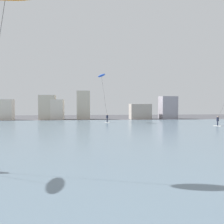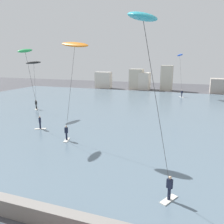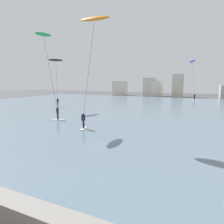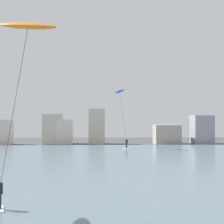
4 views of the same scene
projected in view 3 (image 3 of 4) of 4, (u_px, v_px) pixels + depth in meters
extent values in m
cube|color=slate|center=(169.00, 111.00, 29.68)|extent=(84.00, 52.00, 0.10)
cube|color=beige|center=(120.00, 88.00, 63.29)|extent=(4.70, 2.42, 4.75)
cube|color=beige|center=(150.00, 87.00, 59.64)|extent=(3.72, 2.77, 5.75)
cube|color=beige|center=(157.00, 89.00, 59.19)|extent=(2.83, 3.79, 4.75)
cube|color=beige|center=(178.00, 86.00, 56.75)|extent=(3.11, 2.57, 6.81)
cube|color=silver|center=(84.00, 128.00, 18.62)|extent=(0.84, 1.47, 0.06)
cylinder|color=#191E33|center=(83.00, 124.00, 18.55)|extent=(0.20, 0.20, 0.78)
cube|color=#191E33|center=(83.00, 117.00, 18.44)|extent=(0.39, 0.31, 0.60)
sphere|color=beige|center=(83.00, 113.00, 18.37)|extent=(0.20, 0.20, 0.20)
cylinder|color=#333333|center=(88.00, 72.00, 17.30)|extent=(1.57, 0.33, 8.68)
ellipsoid|color=orange|center=(94.00, 19.00, 16.12)|extent=(3.47, 1.89, 0.96)
cube|color=silver|center=(194.00, 100.00, 45.25)|extent=(1.27, 1.33, 0.06)
cylinder|color=#191E33|center=(194.00, 99.00, 45.18)|extent=(0.20, 0.20, 0.78)
cube|color=#191E33|center=(195.00, 96.00, 45.07)|extent=(0.40, 0.39, 0.60)
sphere|color=beige|center=(195.00, 94.00, 45.00)|extent=(0.20, 0.20, 0.20)
cylinder|color=#333333|center=(193.00, 79.00, 45.12)|extent=(1.07, 1.13, 8.08)
ellipsoid|color=blue|center=(192.00, 61.00, 45.14)|extent=(1.95, 3.20, 0.79)
cube|color=silver|center=(58.00, 107.00, 34.52)|extent=(1.14, 1.41, 0.06)
cylinder|color=black|center=(58.00, 104.00, 34.46)|extent=(0.20, 0.20, 0.78)
cube|color=black|center=(58.00, 101.00, 34.34)|extent=(0.40, 0.37, 0.60)
sphere|color=#9E7051|center=(58.00, 98.00, 34.28)|extent=(0.20, 0.20, 0.20)
cylinder|color=#333333|center=(57.00, 82.00, 32.31)|extent=(2.04, 2.45, 6.75)
ellipsoid|color=black|center=(56.00, 60.00, 30.25)|extent=(1.39, 3.11, 0.51)
cube|color=silver|center=(58.00, 119.00, 22.92)|extent=(1.45, 1.00, 0.06)
cylinder|color=#191E33|center=(58.00, 116.00, 22.85)|extent=(0.20, 0.20, 0.78)
cube|color=#191E33|center=(57.00, 110.00, 22.74)|extent=(0.34, 0.40, 0.60)
sphere|color=tan|center=(57.00, 107.00, 22.67)|extent=(0.20, 0.20, 0.20)
cylinder|color=#333333|center=(51.00, 76.00, 21.14)|extent=(0.29, 1.99, 8.20)
ellipsoid|color=green|center=(43.00, 34.00, 19.51)|extent=(1.12, 2.67, 0.63)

